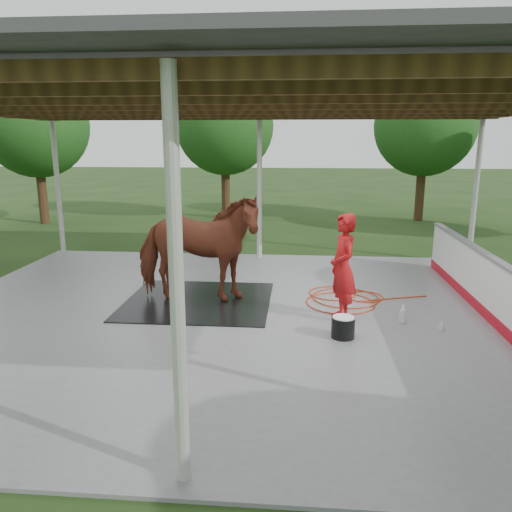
# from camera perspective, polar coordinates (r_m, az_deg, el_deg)

# --- Properties ---
(ground) EXTENTS (100.00, 100.00, 0.00)m
(ground) POSITION_cam_1_polar(r_m,az_deg,el_deg) (9.52, -1.86, -6.90)
(ground) COLOR #1E3814
(concrete_slab) EXTENTS (12.00, 10.00, 0.05)m
(concrete_slab) POSITION_cam_1_polar(r_m,az_deg,el_deg) (9.51, -1.86, -6.76)
(concrete_slab) COLOR slate
(concrete_slab) RESTS_ON ground
(pavilion_structure) EXTENTS (12.60, 10.60, 4.05)m
(pavilion_structure) POSITION_cam_1_polar(r_m,az_deg,el_deg) (8.97, -2.05, 17.63)
(pavilion_structure) COLOR beige
(pavilion_structure) RESTS_ON ground
(dasher_board) EXTENTS (0.16, 8.00, 1.15)m
(dasher_board) POSITION_cam_1_polar(r_m,az_deg,el_deg) (9.92, 25.58, -3.80)
(dasher_board) COLOR #AE0E1D
(dasher_board) RESTS_ON concrete_slab
(tree_belt) EXTENTS (28.00, 28.00, 5.80)m
(tree_belt) POSITION_cam_1_polar(r_m,az_deg,el_deg) (9.82, 0.42, 16.21)
(tree_belt) COLOR #382314
(tree_belt) RESTS_ON ground
(rubber_mat) EXTENTS (2.91, 2.73, 0.02)m
(rubber_mat) POSITION_cam_1_polar(r_m,az_deg,el_deg) (10.27, -6.62, -5.10)
(rubber_mat) COLOR black
(rubber_mat) RESTS_ON concrete_slab
(horse) EXTENTS (2.61, 1.26, 2.18)m
(horse) POSITION_cam_1_polar(r_m,az_deg,el_deg) (9.98, -6.78, 0.90)
(horse) COLOR brown
(horse) RESTS_ON rubber_mat
(handler) EXTENTS (0.62, 0.80, 1.96)m
(handler) POSITION_cam_1_polar(r_m,az_deg,el_deg) (9.06, 9.89, -1.33)
(handler) COLOR red
(handler) RESTS_ON concrete_slab
(wash_bucket) EXTENTS (0.39, 0.39, 0.36)m
(wash_bucket) POSITION_cam_1_polar(r_m,az_deg,el_deg) (8.49, 9.92, -7.98)
(wash_bucket) COLOR black
(wash_bucket) RESTS_ON concrete_slab
(soap_bottle_a) EXTENTS (0.14, 0.14, 0.34)m
(soap_bottle_a) POSITION_cam_1_polar(r_m,az_deg,el_deg) (9.37, 16.41, -6.37)
(soap_bottle_a) COLOR silver
(soap_bottle_a) RESTS_ON concrete_slab
(soap_bottle_b) EXTENTS (0.11, 0.11, 0.17)m
(soap_bottle_b) POSITION_cam_1_polar(r_m,az_deg,el_deg) (9.26, 20.42, -7.47)
(soap_bottle_b) COLOR #338CD8
(soap_bottle_b) RESTS_ON concrete_slab
(hose_coil) EXTENTS (2.53, 1.83, 0.02)m
(hose_coil) POSITION_cam_1_polar(r_m,az_deg,el_deg) (10.50, 9.98, -4.80)
(hose_coil) COLOR #BE320D
(hose_coil) RESTS_ON concrete_slab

